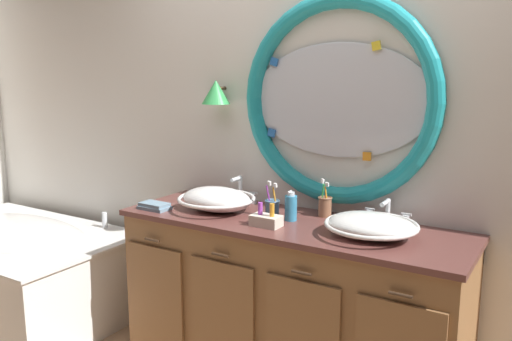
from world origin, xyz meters
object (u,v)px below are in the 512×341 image
Objects in this scene: toothbrush_holder_right at (325,206)px; folded_hand_towel at (154,206)px; sink_basin_right at (371,225)px; toothbrush_holder_left at (272,207)px; bathtub at (16,265)px; sink_basin_left at (216,199)px; soap_dispenser at (291,207)px; toiletry_basket at (266,220)px.

toothbrush_holder_right is 0.95m from folded_hand_towel.
toothbrush_holder_left is (-0.57, 0.05, -0.00)m from sink_basin_right.
toothbrush_holder_right reaches higher than bathtub.
soap_dispenser reaches higher than sink_basin_left.
toothbrush_holder_right reaches higher than soap_dispenser.
folded_hand_towel is (-0.76, -0.21, -0.05)m from soap_dispenser.
soap_dispenser reaches higher than folded_hand_towel.
toothbrush_holder_left reaches higher than sink_basin_left.
toothbrush_holder_right is at bearing 147.79° from sink_basin_right.
toiletry_basket is at bearing 4.34° from bathtub.
sink_basin_right is (2.42, 0.26, 0.59)m from bathtub.
toiletry_basket reaches higher than folded_hand_towel.
toiletry_basket is at bearing -167.43° from sink_basin_right.
soap_dispenser is at bearing 70.33° from toiletry_basket.
sink_basin_left is 0.41m from toiletry_basket.
sink_basin_left reaches higher than toiletry_basket.
bathtub is 2.50m from sink_basin_right.
sink_basin_left is at bearing 180.00° from sink_basin_right.
bathtub is 1.66m from sink_basin_left.
folded_hand_towel is at bearing -157.15° from toothbrush_holder_right.
bathtub is 9.95× the size of soap_dispenser.
bathtub is 10.60× the size of toiletry_basket.
toiletry_basket reaches higher than bathtub.
toothbrush_holder_left reaches higher than toiletry_basket.
soap_dispenser is at bearing 8.75° from bathtub.
toiletry_basket is at bearing -118.58° from toothbrush_holder_right.
toiletry_basket is at bearing -109.67° from soap_dispenser.
toothbrush_holder_right reaches higher than toiletry_basket.
toothbrush_holder_left is 0.12m from soap_dispenser.
sink_basin_right is at bearing -0.00° from sink_basin_left.
bathtub is 7.82× the size of toothbrush_holder_right.
bathtub is at bearing -170.38° from sink_basin_left.
sink_basin_left is at bearing 9.62° from bathtub.
folded_hand_towel reaches higher than bathtub.
toiletry_basket is at bearing -69.90° from toothbrush_holder_left.
sink_basin_right is 0.57m from toothbrush_holder_left.
soap_dispenser is at bearing 5.75° from sink_basin_left.
sink_basin_right is at bearing 7.58° from folded_hand_towel.
toothbrush_holder_right is (0.24, 0.15, 0.01)m from toothbrush_holder_left.
toothbrush_holder_right reaches higher than sink_basin_left.
sink_basin_left is 2.70× the size of soap_dispenser.
toothbrush_holder_left reaches higher than sink_basin_right.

